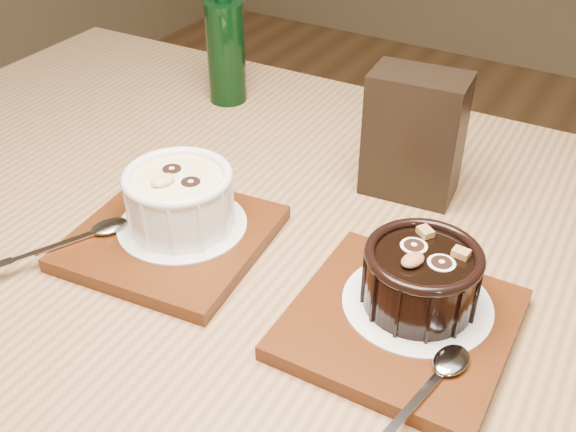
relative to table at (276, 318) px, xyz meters
name	(u,v)px	position (x,y,z in m)	size (l,w,h in m)	color
table	(276,318)	(0.00, 0.00, 0.00)	(1.23, 0.84, 0.75)	brown
tray_left	(172,238)	(-0.10, -0.04, 0.10)	(0.18, 0.18, 0.01)	#50240D
doily_left	(182,225)	(-0.09, -0.03, 0.11)	(0.13, 0.13, 0.00)	white
ramekin_white	(179,196)	(-0.09, -0.03, 0.14)	(0.11, 0.11, 0.06)	white
spoon_left	(75,238)	(-0.16, -0.10, 0.11)	(0.03, 0.13, 0.01)	silver
tray_right	(400,324)	(0.15, -0.04, 0.10)	(0.18, 0.18, 0.01)	#50240D
doily_right	(417,303)	(0.15, -0.01, 0.11)	(0.13, 0.13, 0.00)	white
ramekin_dark	(421,275)	(0.15, -0.01, 0.14)	(0.10, 0.10, 0.06)	black
spoon_right	(428,387)	(0.20, -0.10, 0.11)	(0.03, 0.13, 0.01)	silver
condiment_stand	(414,135)	(0.07, 0.17, 0.16)	(0.10, 0.06, 0.14)	black
green_bottle	(226,49)	(-0.24, 0.26, 0.17)	(0.05, 0.05, 0.19)	black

